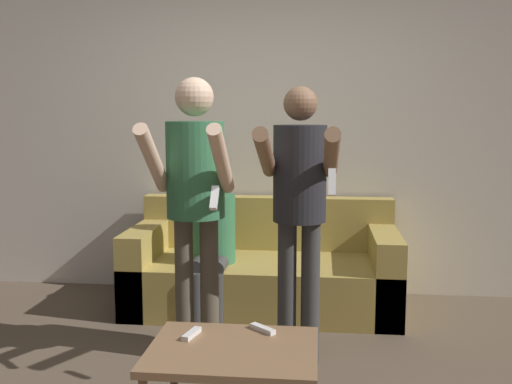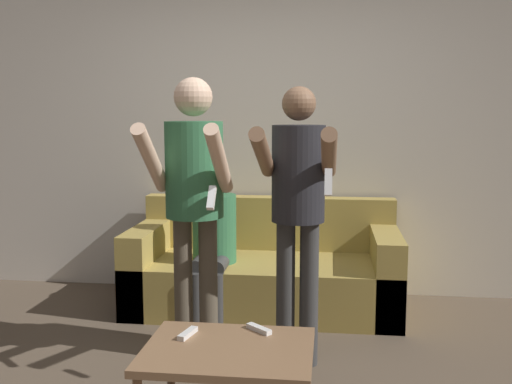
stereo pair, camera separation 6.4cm
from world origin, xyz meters
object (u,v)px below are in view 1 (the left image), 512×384
object	(u,v)px
remote_far	(263,329)
person_standing_right	(299,196)
coffee_table	(233,357)
couch	(263,272)
person_standing_left	(195,186)
remote_near	(192,334)
person_seated	(212,233)

from	to	relation	value
remote_far	person_standing_right	bearing A→B (deg)	75.17
coffee_table	remote_far	size ratio (longest dim) A/B	5.64
couch	person_standing_left	xyz separation A→B (m)	(-0.30, -1.03, 0.79)
coffee_table	remote_near	bearing A→B (deg)	152.45
person_standing_left	coffee_table	distance (m)	1.11
person_standing_right	person_standing_left	bearing A→B (deg)	179.10
couch	person_standing_left	distance (m)	1.33
person_standing_left	remote_near	xyz separation A→B (m)	(0.12, -0.69, -0.62)
couch	remote_far	bearing A→B (deg)	-84.72
person_standing_left	remote_near	world-z (taller)	person_standing_left
couch	coffee_table	xyz separation A→B (m)	(0.03, -1.83, 0.11)
person_standing_left	person_standing_right	size ratio (longest dim) A/B	1.03
person_seated	coffee_table	world-z (taller)	person_seated
person_standing_right	person_seated	xyz separation A→B (m)	(-0.66, 0.83, -0.40)
person_seated	coffee_table	bearing A→B (deg)	-76.54
person_standing_right	remote_near	bearing A→B (deg)	-125.41
couch	person_seated	world-z (taller)	person_seated
person_standing_right	coffee_table	size ratio (longest dim) A/B	2.11
couch	person_seated	size ratio (longest dim) A/B	1.77
remote_near	remote_far	size ratio (longest dim) A/B	1.13
remote_near	person_seated	bearing A→B (deg)	96.51
person_standing_right	person_seated	bearing A→B (deg)	128.44
coffee_table	remote_near	size ratio (longest dim) A/B	4.99
couch	remote_near	size ratio (longest dim) A/B	12.94
person_standing_left	coffee_table	xyz separation A→B (m)	(0.34, -0.80, -0.68)
person_standing_right	person_seated	size ratio (longest dim) A/B	1.44
person_seated	remote_far	size ratio (longest dim) A/B	8.26
couch	person_standing_right	world-z (taller)	person_standing_right
person_seated	remote_near	distance (m)	1.53
coffee_table	person_standing_right	bearing A→B (deg)	71.31
person_standing_left	coffee_table	bearing A→B (deg)	-67.30
person_standing_right	coffee_table	bearing A→B (deg)	-108.69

